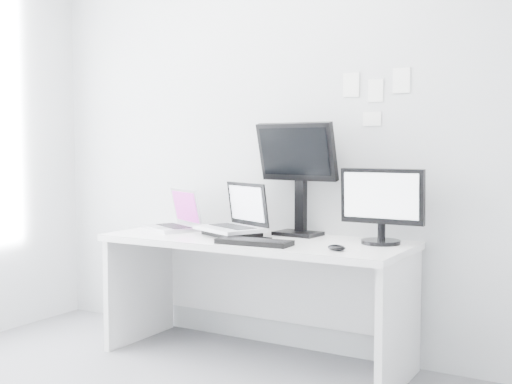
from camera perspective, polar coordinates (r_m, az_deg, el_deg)
back_wall at (r=4.04m, az=2.42°, el=5.28°), size 3.60×0.00×3.60m
desk at (r=3.84m, az=-0.11°, el=-9.47°), size 1.80×0.70×0.73m
macbook at (r=4.15m, az=-7.47°, el=-1.45°), size 0.45×0.42×0.27m
speaker at (r=3.99m, az=-0.28°, el=-2.37°), size 0.10×0.10×0.17m
dell_laptop at (r=3.84m, az=-2.33°, el=-1.48°), size 0.48×0.44×0.33m
rear_monitor at (r=3.86m, az=3.74°, el=1.27°), size 0.52×0.23×0.69m
samsung_monitor at (r=3.58m, az=10.97°, el=-1.12°), size 0.47×0.22×0.43m
keyboard at (r=3.52m, az=-0.17°, el=-4.43°), size 0.43×0.17×0.03m
mouse at (r=3.33m, az=7.11°, el=-4.89°), size 0.11×0.08×0.03m
wall_note_0 at (r=3.86m, az=8.37°, el=9.32°), size 0.10×0.00×0.14m
wall_note_1 at (r=3.80m, az=10.49°, el=8.77°), size 0.09×0.00×0.13m
wall_note_2 at (r=3.76m, az=12.68°, el=9.56°), size 0.10×0.00×0.14m
wall_note_3 at (r=3.80m, az=10.17°, el=6.36°), size 0.11×0.00×0.08m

